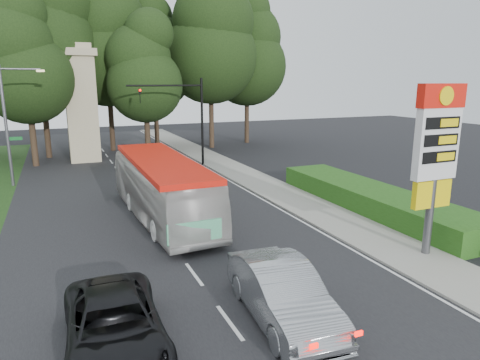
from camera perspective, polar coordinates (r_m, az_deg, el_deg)
name	(u,v)px	position (r m, az deg, el deg)	size (l,w,h in m)	color
ground	(236,332)	(12.84, -0.53, -19.61)	(120.00, 120.00, 0.00)	black
road_surface	(149,214)	(23.41, -11.98, -4.44)	(14.00, 80.00, 0.02)	black
sidewalk_right	(288,197)	(26.28, 6.48, -2.20)	(3.00, 80.00, 0.12)	gray
hedge	(372,199)	(24.67, 17.23, -2.43)	(3.00, 14.00, 1.20)	#214B14
gas_station_pylon	(436,147)	(18.11, 24.72, 3.98)	(2.10, 0.45, 6.85)	#59595E
traffic_signal_mast	(186,110)	(35.44, -7.16, 9.29)	(6.10, 0.35, 7.20)	black
streetlight_signs	(9,120)	(32.21, -28.43, 7.05)	(2.75, 0.98, 8.00)	#59595E
monument	(81,103)	(40.08, -20.42, 9.62)	(3.00, 3.00, 10.05)	tan
tree_center_left	(36,21)	(43.29, -25.60, 18.58)	(10.08, 10.08, 19.80)	#2D2116
tree_center_right	(106,38)	(45.46, -17.46, 17.63)	(9.24, 9.24, 18.15)	#2D2116
tree_east_near	(153,55)	(48.14, -11.47, 16.06)	(8.12, 8.12, 15.95)	#2D2116
tree_east_mid	(210,36)	(45.79, -3.99, 18.55)	(9.52, 9.52, 18.70)	#2D2116
tree_far_east	(247,50)	(49.41, 0.95, 17.00)	(8.68, 8.68, 17.05)	#2D2116
tree_monument_left	(25,59)	(39.06, -26.80, 14.26)	(7.28, 7.28, 14.30)	#2D2116
tree_monument_right	(144,69)	(40.23, -12.64, 14.27)	(6.72, 6.72, 13.20)	#2D2116
transit_bus	(162,189)	(22.09, -10.35, -1.21)	(2.64, 11.29, 3.14)	beige
sedan_silver	(282,293)	(13.03, 5.65, -14.76)	(1.83, 5.25, 1.73)	#989A9F
suv_charcoal	(115,326)	(12.12, -16.38, -18.23)	(2.46, 5.34, 1.48)	black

